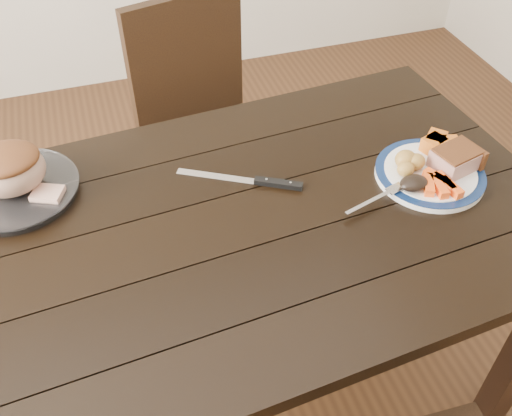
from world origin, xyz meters
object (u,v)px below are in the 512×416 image
object	(u,v)px
dinner_plate	(430,174)
carving_knife	(263,182)
fork	(379,197)
chair_far	(205,120)
pork_slice	(455,160)
dining_table	(222,253)
serving_platter	(16,191)
roast_joint	(8,171)

from	to	relation	value
dinner_plate	carving_knife	size ratio (longest dim) A/B	0.94
fork	carving_knife	world-z (taller)	fork
chair_far	carving_knife	xyz separation A→B (m)	(0.00, -0.63, 0.23)
pork_slice	carving_knife	distance (m)	0.48
dinner_plate	carving_knife	world-z (taller)	dinner_plate
dining_table	chair_far	distance (m)	0.76
carving_knife	pork_slice	bearing A→B (deg)	16.76
serving_platter	pork_slice	distance (m)	1.08
serving_platter	pork_slice	world-z (taller)	pork_slice
dining_table	roast_joint	size ratio (longest dim) A/B	9.72
carving_knife	dinner_plate	bearing A→B (deg)	15.55
dining_table	carving_knife	size ratio (longest dim) A/B	5.78
chair_far	serving_platter	size ratio (longest dim) A/B	3.16
serving_platter	roast_joint	distance (m)	0.06
pork_slice	carving_knife	world-z (taller)	pork_slice
dining_table	dinner_plate	xyz separation A→B (m)	(0.54, 0.00, 0.10)
fork	carving_knife	size ratio (longest dim) A/B	0.61
chair_far	fork	distance (m)	0.85
fork	carving_knife	bearing A→B (deg)	131.22
fork	dining_table	bearing A→B (deg)	157.16
dining_table	pork_slice	distance (m)	0.62
pork_slice	dinner_plate	bearing A→B (deg)	175.24
dinner_plate	pork_slice	xyz separation A→B (m)	(0.06, -0.01, 0.04)
dining_table	serving_platter	distance (m)	0.52
pork_slice	carving_knife	bearing A→B (deg)	166.83
serving_platter	roast_joint	bearing A→B (deg)	0.00
dinner_plate	roast_joint	distance (m)	1.02
serving_platter	pork_slice	size ratio (longest dim) A/B	2.76
roast_joint	carving_knife	xyz separation A→B (m)	(0.58, -0.15, -0.07)
chair_far	roast_joint	bearing A→B (deg)	24.69
serving_platter	carving_knife	distance (m)	0.60
chair_far	pork_slice	bearing A→B (deg)	107.55
chair_far	dinner_plate	distance (m)	0.87
dining_table	dinner_plate	distance (m)	0.55
dining_table	serving_platter	world-z (taller)	serving_platter
dinner_plate	serving_platter	bearing A→B (deg)	165.64
chair_far	dinner_plate	bearing A→B (deg)	104.25
dining_table	fork	distance (m)	0.40
dining_table	serving_platter	xyz separation A→B (m)	(-0.44, 0.26, 0.10)
serving_platter	carving_knife	bearing A→B (deg)	-14.34
dining_table	fork	size ratio (longest dim) A/B	9.48
roast_joint	pork_slice	bearing A→B (deg)	-13.82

